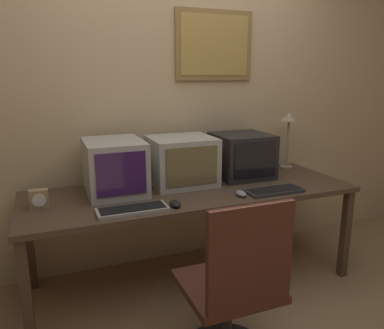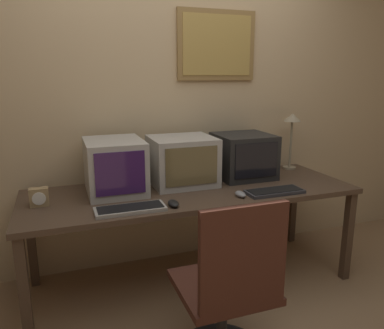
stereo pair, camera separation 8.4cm
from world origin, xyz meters
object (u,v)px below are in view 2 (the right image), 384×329
object	(u,v)px
keyboard_main	(130,209)
keyboard_side	(275,191)
mouse_far_corner	(240,194)
office_chair	(228,299)
mouse_near_keyboard	(173,203)
monitor_left	(115,166)
desk_lamp	(292,126)
monitor_right	(243,156)
monitor_center	(182,161)
desk_clock	(39,197)

from	to	relation	value
keyboard_main	keyboard_side	bearing A→B (deg)	0.14
keyboard_side	mouse_far_corner	size ratio (longest dim) A/B	3.82
keyboard_side	office_chair	xyz separation A→B (m)	(-0.61, -0.58, -0.33)
keyboard_main	mouse_near_keyboard	xyz separation A→B (m)	(0.26, -0.01, 0.01)
monitor_left	office_chair	world-z (taller)	monitor_left
keyboard_main	desk_lamp	xyz separation A→B (m)	(1.48, 0.55, 0.36)
monitor_left	desk_lamp	bearing A→B (deg)	5.41
office_chair	monitor_right	bearing A→B (deg)	59.60
keyboard_main	office_chair	size ratio (longest dim) A/B	0.44
keyboard_main	monitor_right	bearing A→B (deg)	24.90
monitor_center	keyboard_side	world-z (taller)	monitor_center
monitor_right	mouse_far_corner	world-z (taller)	monitor_right
monitor_right	desk_lamp	world-z (taller)	desk_lamp
desk_clock	desk_lamp	size ratio (longest dim) A/B	0.24
keyboard_side	desk_clock	bearing A→B (deg)	169.73
monitor_center	desk_clock	size ratio (longest dim) A/B	3.97
desk_lamp	keyboard_side	bearing A→B (deg)	-131.67
desk_clock	office_chair	xyz separation A→B (m)	(0.89, -0.85, -0.38)
monitor_left	keyboard_side	xyz separation A→B (m)	(1.01, -0.41, -0.17)
monitor_center	desk_lamp	bearing A→B (deg)	6.70
desk_clock	office_chair	bearing A→B (deg)	-43.71
keyboard_main	desk_clock	xyz separation A→B (m)	(-0.51, 0.27, 0.04)
office_chair	desk_clock	bearing A→B (deg)	136.29
desk_clock	desk_lamp	bearing A→B (deg)	7.96
monitor_right	keyboard_main	world-z (taller)	monitor_right
monitor_center	desk_lamp	distance (m)	1.04
keyboard_side	office_chair	distance (m)	0.90
keyboard_main	mouse_far_corner	bearing A→B (deg)	0.95
monitor_center	desk_lamp	size ratio (longest dim) A/B	0.96
mouse_near_keyboard	office_chair	bearing A→B (deg)	-78.63
mouse_far_corner	desk_lamp	distance (m)	0.98
monitor_left	mouse_near_keyboard	bearing A→B (deg)	-55.58
monitor_center	mouse_far_corner	distance (m)	0.52
monitor_center	monitor_left	bearing A→B (deg)	-177.26
desk_clock	mouse_far_corner	bearing A→B (deg)	-11.88
desk_clock	desk_lamp	xyz separation A→B (m)	(1.99, 0.28, 0.31)
monitor_left	monitor_right	distance (m)	1.01
monitor_left	mouse_near_keyboard	distance (m)	0.53
mouse_far_corner	desk_clock	xyz separation A→B (m)	(-1.25, 0.26, 0.04)
office_chair	desk_lamp	bearing A→B (deg)	45.64
keyboard_side	mouse_far_corner	distance (m)	0.26
monitor_center	desk_lamp	xyz separation A→B (m)	(1.01, 0.12, 0.20)
monitor_left	monitor_center	xyz separation A→B (m)	(0.49, 0.02, -0.01)
monitor_right	mouse_near_keyboard	world-z (taller)	monitor_right
monitor_right	monitor_left	bearing A→B (deg)	-177.38
desk_lamp	keyboard_main	bearing A→B (deg)	-159.53
keyboard_side	desk_lamp	size ratio (longest dim) A/B	0.85
monitor_left	desk_lamp	world-z (taller)	desk_lamp
monitor_left	mouse_far_corner	world-z (taller)	monitor_left
keyboard_side	office_chair	bearing A→B (deg)	-136.71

